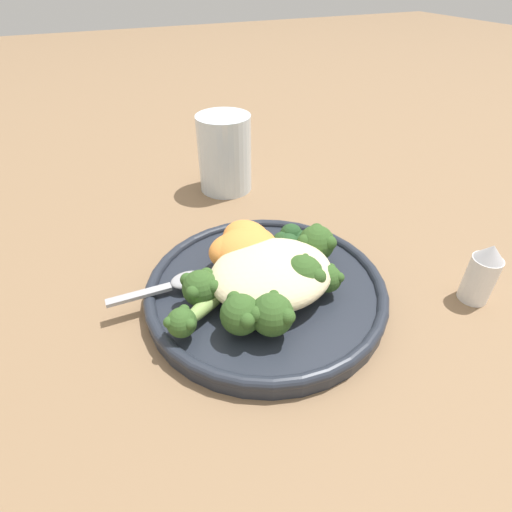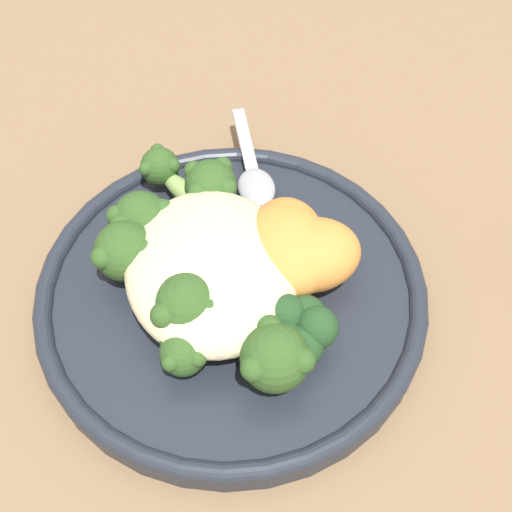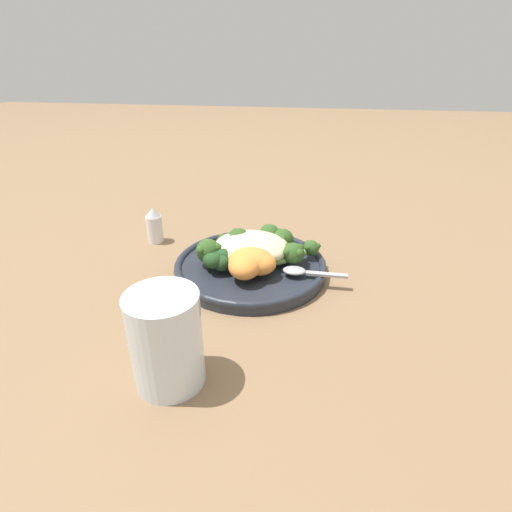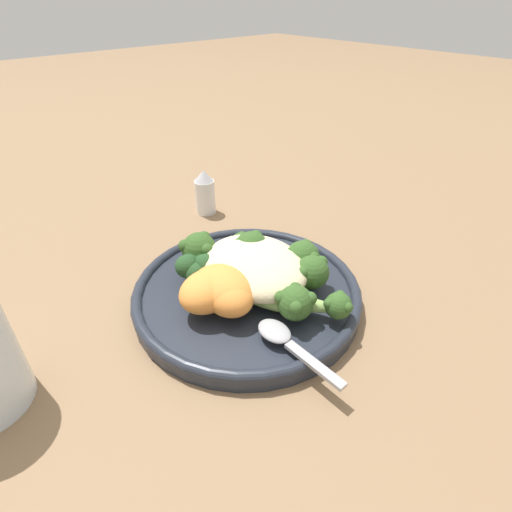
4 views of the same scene
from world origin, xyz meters
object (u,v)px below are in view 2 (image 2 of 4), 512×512
Objects in this scene: broccoli_stalk_0 at (216,194)px; broccoli_stalk_6 at (272,345)px; sweet_potato_chunk_2 at (311,257)px; quinoa_mound at (211,265)px; broccoli_stalk_2 at (165,227)px; plate at (231,290)px; spoon at (254,177)px; broccoli_stalk_4 at (195,300)px; broccoli_stalk_3 at (153,251)px; broccoli_stalk_5 at (201,328)px; broccoli_stalk_1 at (187,191)px; sweet_potato_chunk_1 at (288,237)px; sweet_potato_chunk_0 at (288,248)px; kale_tuft at (298,328)px.

broccoli_stalk_6 is at bearing 165.76° from broccoli_stalk_0.
sweet_potato_chunk_2 is (0.06, 0.05, 0.00)m from broccoli_stalk_0.
quinoa_mound is 0.05m from broccoli_stalk_2.
spoon reaches higher than plate.
quinoa_mound is 1.58× the size of broccoli_stalk_4.
broccoli_stalk_0 is at bearing -133.94° from broccoli_stalk_3.
broccoli_stalk_6 is at bearing 13.80° from plate.
broccoli_stalk_5 is (0.08, 0.01, -0.00)m from broccoli_stalk_2.
sweet_potato_chunk_1 reaches higher than broccoli_stalk_1.
broccoli_stalk_4 is (0.06, 0.01, 0.00)m from broccoli_stalk_2.
sweet_potato_chunk_1 is (-0.01, 0.04, 0.03)m from plate.
sweet_potato_chunk_0 is 1.21× the size of sweet_potato_chunk_1.
quinoa_mound is 0.06m from broccoli_stalk_0.
broccoli_stalk_4 is at bearing -45.57° from plate.
broccoli_stalk_2 is 1.55× the size of broccoli_stalk_4.
broccoli_stalk_2 is 1.09× the size of broccoli_stalk_6.
broccoli_stalk_4 is at bearing -115.51° from kale_tuft.
sweet_potato_chunk_0 reaches higher than broccoli_stalk_0.
broccoli_stalk_2 is 1.05× the size of broccoli_stalk_3.
sweet_potato_chunk_2 is (0.07, 0.07, 0.01)m from broccoli_stalk_1.
broccoli_stalk_1 is (-0.07, -0.02, 0.02)m from plate.
broccoli_stalk_2 reaches higher than spoon.
broccoli_stalk_4 reaches higher than broccoli_stalk_2.
broccoli_stalk_1 is at bearing -163.31° from broccoli_stalk_6.
broccoli_stalk_0 is 0.83× the size of spoon.
sweet_potato_chunk_2 is (0.00, 0.06, -0.00)m from quinoa_mound.
sweet_potato_chunk_2 reaches higher than broccoli_stalk_2.
kale_tuft is (0.07, 0.08, -0.00)m from broccoli_stalk_3.
broccoli_stalk_5 is at bearing -16.83° from quinoa_mound.
broccoli_stalk_6 is 1.92× the size of sweet_potato_chunk_1.
broccoli_stalk_3 reaches higher than broccoli_stalk_5.
broccoli_stalk_5 is (0.06, 0.02, -0.01)m from broccoli_stalk_3.
broccoli_stalk_1 is at bearing -140.03° from sweet_potato_chunk_0.
quinoa_mound is 1.11× the size of broccoli_stalk_6.
spoon is (-0.09, -0.02, -0.02)m from sweet_potato_chunk_2.
broccoli_stalk_1 is at bearing 104.15° from spoon.
sweet_potato_chunk_2 is at bearing 84.60° from plate.
broccoli_stalk_5 is at bearing 145.39° from broccoli_stalk_0.
sweet_potato_chunk_2 is (-0.02, 0.07, -0.00)m from broccoli_stalk_4.
spoon is at bearing -179.07° from kale_tuft.
broccoli_stalk_5 is (0.04, -0.02, 0.02)m from plate.
kale_tuft is (0.03, 0.06, -0.00)m from broccoli_stalk_4.
broccoli_stalk_2 is 0.08m from sweet_potato_chunk_0.
plate is 2.36× the size of broccoli_stalk_1.
quinoa_mound is 0.03m from broccoli_stalk_4.
quinoa_mound reaches higher than kale_tuft.
plate is 0.05m from broccoli_stalk_5.
broccoli_stalk_2 and sweet_potato_chunk_1 have the same top height.
kale_tuft is (0.05, 0.03, 0.03)m from plate.
broccoli_stalk_2 is at bearing 99.38° from broccoli_stalk_0.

